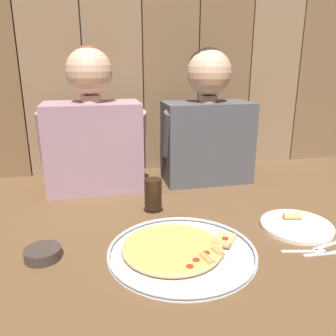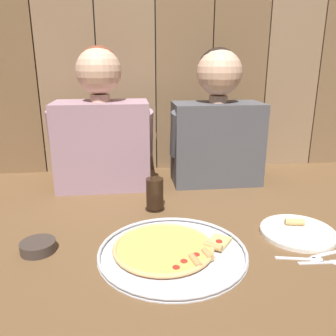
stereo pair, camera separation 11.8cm
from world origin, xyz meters
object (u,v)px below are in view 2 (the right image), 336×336
object	(u,v)px
drinking_glass	(155,194)
dipping_bowl	(38,246)
pizza_tray	(170,250)
dinner_plate	(298,232)
diner_right	(217,123)
diner_left	(102,126)

from	to	relation	value
drinking_glass	dipping_bowl	xyz separation A→B (m)	(-0.36, -0.26, -0.04)
drinking_glass	pizza_tray	bearing A→B (deg)	-86.53
dinner_plate	drinking_glass	distance (m)	0.51
dipping_bowl	diner_right	size ratio (longest dim) A/B	0.17
drinking_glass	diner_left	xyz separation A→B (m)	(-0.20, 0.28, 0.21)
dinner_plate	diner_right	xyz separation A→B (m)	(-0.14, 0.53, 0.26)
diner_right	pizza_tray	bearing A→B (deg)	-115.06
pizza_tray	diner_left	distance (m)	0.69
pizza_tray	diner_left	xyz separation A→B (m)	(-0.22, 0.60, 0.26)
pizza_tray	dipping_bowl	world-z (taller)	dipping_bowl
dinner_plate	drinking_glass	bearing A→B (deg)	150.47
pizza_tray	dinner_plate	xyz separation A→B (m)	(0.42, 0.07, -0.00)
dipping_bowl	diner_left	world-z (taller)	diner_left
pizza_tray	dipping_bowl	size ratio (longest dim) A/B	4.23
pizza_tray	diner_right	world-z (taller)	diner_right
pizza_tray	dinner_plate	size ratio (longest dim) A/B	1.81
dipping_bowl	pizza_tray	bearing A→B (deg)	-8.09
diner_left	diner_right	size ratio (longest dim) A/B	1.01
dinner_plate	pizza_tray	bearing A→B (deg)	-170.81
dinner_plate	dipping_bowl	bearing A→B (deg)	-179.01
drinking_glass	diner_right	bearing A→B (deg)	43.28
dinner_plate	diner_left	distance (m)	0.87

